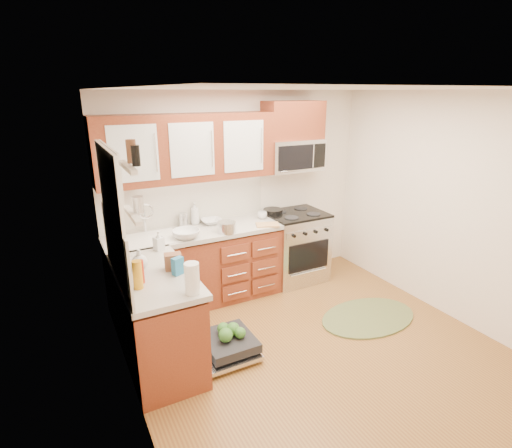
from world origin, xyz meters
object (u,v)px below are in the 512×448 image
cutting_board (268,225)px  rug (368,317)px  skillet (273,211)px  paper_towel_roll (192,278)px  stock_pot (227,227)px  bowl_b (186,234)px  upper_cabinets (187,148)px  microwave (293,155)px  sink (152,249)px  dishwasher (225,346)px  cup (262,215)px  bowl_a (211,221)px  range (295,246)px

cutting_board → rug: bearing=-54.8°
skillet → rug: bearing=-72.2°
skillet → paper_towel_roll: size_ratio=0.98×
rug → cutting_board: 1.59m
stock_pot → bowl_b: size_ratio=0.70×
upper_cabinets → microwave: 1.42m
upper_cabinets → microwave: upper_cabinets is taller
stock_pot → cutting_board: 0.54m
sink → skillet: (1.66, 0.17, 0.17)m
dishwasher → upper_cabinets: bearing=84.0°
upper_cabinets → cup: upper_cabinets is taller
paper_towel_roll → bowl_a: paper_towel_roll is taller
rug → upper_cabinets: bearing=138.5°
bowl_a → cup: (0.66, -0.11, 0.02)m
paper_towel_roll → cup: (1.45, 1.49, -0.08)m
rug → sink: bearing=149.3°
upper_cabinets → bowl_a: size_ratio=8.31×
dishwasher → sink: bearing=109.2°
cutting_board → cup: bearing=74.8°
dishwasher → stock_pot: stock_pot is taller
rug → stock_pot: size_ratio=5.51×
microwave → cutting_board: 1.00m
microwave → skillet: (-0.27, 0.04, -0.73)m
rug → skillet: skillet is taller
dishwasher → cup: size_ratio=5.91×
cup → stock_pot: bearing=-156.0°
bowl_a → cup: size_ratio=2.08×
bowl_b → microwave: bearing=10.6°
bowl_b → cutting_board: bearing=-1.9°
upper_cabinets → bowl_b: (-0.17, -0.32, -0.90)m
rug → dishwasher: bearing=175.4°
upper_cabinets → stock_pot: (0.31, -0.35, -0.89)m
sink → rug: 2.59m
range → microwave: size_ratio=1.25×
range → bowl_a: (-1.14, 0.17, 0.48)m
dishwasher → paper_towel_roll: 1.08m
bowl_a → cup: 0.67m
cutting_board → bowl_a: bowl_a is taller
upper_cabinets → bowl_b: bearing=-117.7°
range → cup: cup is taller
cup → microwave: bearing=6.6°
skillet → bowl_b: 1.35m
sink → skillet: 1.68m
cutting_board → paper_towel_roll: (-1.38, -1.22, 0.12)m
microwave → paper_towel_roll: bearing=-141.2°
skillet → bowl_b: bowl_b is taller
range → paper_towel_roll: paper_towel_roll is taller
rug → bowl_a: 2.18m
range → dishwasher: (-1.54, -1.13, -0.38)m
cutting_board → upper_cabinets: bearing=157.3°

